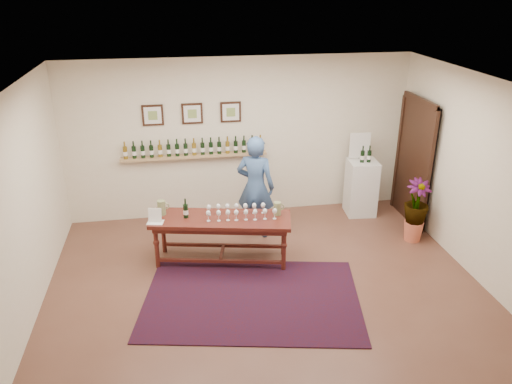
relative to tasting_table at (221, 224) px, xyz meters
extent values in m
plane|color=brown|center=(0.52, -0.80, -0.62)|extent=(6.00, 6.00, 0.00)
plane|color=beige|center=(0.52, 1.70, 0.78)|extent=(6.00, 0.00, 6.00)
plane|color=beige|center=(0.52, -3.30, 0.78)|extent=(6.00, 0.00, 6.00)
plane|color=beige|center=(-2.48, -0.80, 0.78)|extent=(0.00, 5.00, 5.00)
plane|color=beige|center=(3.52, -0.80, 0.78)|extent=(0.00, 5.00, 5.00)
plane|color=silver|center=(0.52, -0.80, 2.18)|extent=(6.00, 6.00, 0.00)
cube|color=tan|center=(-0.28, 1.61, 0.53)|extent=(2.50, 0.16, 0.04)
cube|color=black|center=(3.46, 0.90, 0.43)|extent=(0.10, 1.00, 2.10)
cube|color=black|center=(3.41, 0.90, 0.43)|extent=(0.04, 1.12, 2.22)
cube|color=black|center=(-0.93, 1.68, 1.26)|extent=(0.35, 0.03, 0.35)
cube|color=silver|center=(-0.93, 1.66, 1.26)|extent=(0.28, 0.01, 0.28)
cube|color=olive|center=(-0.93, 1.65, 1.26)|extent=(0.15, 0.00, 0.15)
cube|color=black|center=(-0.28, 1.68, 1.26)|extent=(0.35, 0.03, 0.35)
cube|color=silver|center=(-0.28, 1.66, 1.26)|extent=(0.28, 0.01, 0.28)
cube|color=olive|center=(-0.28, 1.65, 1.26)|extent=(0.15, 0.00, 0.15)
cube|color=black|center=(0.37, 1.68, 1.26)|extent=(0.35, 0.03, 0.35)
cube|color=silver|center=(0.37, 1.66, 1.26)|extent=(0.28, 0.01, 0.28)
cube|color=olive|center=(0.37, 1.65, 1.26)|extent=(0.15, 0.00, 0.15)
cube|color=#3F0B0D|center=(0.29, -1.06, -0.61)|extent=(3.18, 2.43, 0.02)
cube|color=#411710|center=(0.00, 0.00, 0.08)|extent=(2.14, 1.06, 0.06)
cube|color=#411710|center=(0.00, 0.00, 0.02)|extent=(2.01, 0.93, 0.09)
cylinder|color=#411710|center=(-0.96, -0.03, -0.28)|extent=(0.08, 0.08, 0.67)
cylinder|color=#411710|center=(0.86, -0.42, -0.28)|extent=(0.08, 0.08, 0.67)
cylinder|color=#411710|center=(-0.86, 0.42, -0.28)|extent=(0.08, 0.08, 0.67)
cylinder|color=#411710|center=(0.96, 0.03, -0.28)|extent=(0.08, 0.08, 0.67)
cube|color=#411710|center=(-0.05, -0.23, -0.49)|extent=(1.83, 0.43, 0.05)
cube|color=#411710|center=(0.05, 0.23, -0.49)|extent=(1.83, 0.43, 0.05)
cube|color=#411710|center=(0.00, 0.00, -0.49)|extent=(0.14, 0.47, 0.05)
cube|color=silver|center=(-0.95, 0.02, 0.21)|extent=(0.26, 0.21, 0.21)
cube|color=silver|center=(2.66, 1.26, -0.12)|extent=(0.54, 0.54, 1.00)
cube|color=silver|center=(2.62, 1.40, 0.64)|extent=(0.37, 0.05, 0.50)
cone|color=#CB6143|center=(3.15, 0.12, -0.45)|extent=(0.31, 0.31, 0.33)
imported|color=black|center=(3.15, 0.12, 0.00)|extent=(0.50, 0.50, 0.58)
imported|color=#375482|center=(0.65, 0.76, 0.24)|extent=(0.74, 0.64, 1.72)
camera|label=1|loc=(-0.60, -6.58, 3.36)|focal=35.00mm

